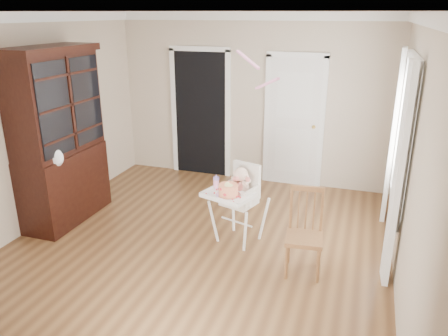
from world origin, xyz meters
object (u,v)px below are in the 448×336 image
(high_chair, at_px, (239,195))
(cake, at_px, (228,190))
(sippy_cup, at_px, (216,182))
(china_cabinet, at_px, (59,137))
(dining_chair, at_px, (304,235))

(high_chair, height_order, cake, high_chair)
(high_chair, xyz_separation_m, sippy_cup, (-0.27, -0.06, 0.15))
(sippy_cup, relative_size, china_cabinet, 0.08)
(sippy_cup, xyz_separation_m, dining_chair, (1.13, -0.37, -0.33))
(china_cabinet, bearing_deg, high_chair, 3.18)
(sippy_cup, bearing_deg, china_cabinet, -178.08)
(high_chair, bearing_deg, china_cabinet, -159.50)
(high_chair, relative_size, cake, 3.42)
(cake, distance_m, sippy_cup, 0.26)
(high_chair, relative_size, sippy_cup, 5.61)
(sippy_cup, bearing_deg, high_chair, 12.99)
(cake, xyz_separation_m, dining_chair, (0.93, -0.20, -0.32))
(sippy_cup, height_order, dining_chair, dining_chair)
(high_chair, distance_m, dining_chair, 0.98)
(high_chair, xyz_separation_m, cake, (-0.06, -0.23, 0.14))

